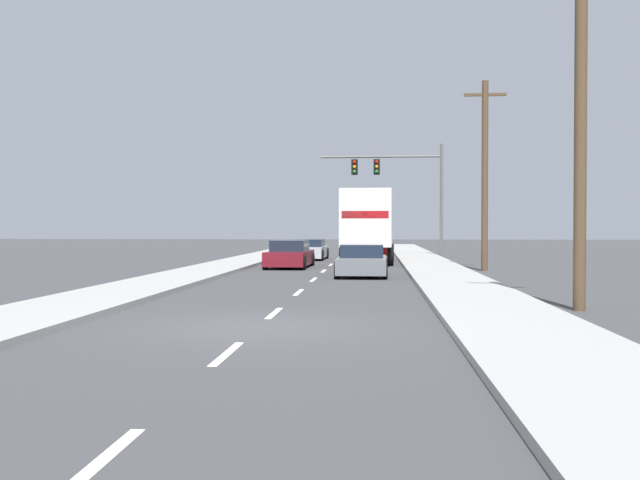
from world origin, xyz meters
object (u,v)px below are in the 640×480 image
object	(u,v)px
car_maroon	(290,255)
utility_pole_mid	(485,173)
car_gray	(362,261)
utility_pole_near	(581,88)
box_truck	(368,223)
traffic_signal_mast	(392,176)
car_silver	(310,250)

from	to	relation	value
car_maroon	utility_pole_mid	size ratio (longest dim) A/B	0.56
car_gray	utility_pole_near	distance (m)	13.02
box_truck	traffic_signal_mast	world-z (taller)	traffic_signal_mast
car_silver	car_maroon	size ratio (longest dim) A/B	0.88
car_silver	car_maroon	world-z (taller)	car_maroon
car_silver	car_gray	world-z (taller)	car_gray
car_silver	car_gray	bearing A→B (deg)	-76.33
car_silver	box_truck	distance (m)	5.57
car_gray	traffic_signal_mast	distance (m)	18.04
car_gray	utility_pole_mid	size ratio (longest dim) A/B	0.54
car_gray	utility_pole_near	size ratio (longest dim) A/B	0.45
utility_pole_near	utility_pole_mid	size ratio (longest dim) A/B	1.20
car_maroon	car_gray	size ratio (longest dim) A/B	1.05
car_silver	box_truck	bearing A→B (deg)	-50.41
box_truck	utility_pole_mid	distance (m)	7.99
utility_pole_near	car_gray	bearing A→B (deg)	114.86
car_silver	traffic_signal_mast	distance (m)	7.74
traffic_signal_mast	utility_pole_near	xyz separation A→B (m)	(3.59, -28.48, -0.08)
car_maroon	traffic_signal_mast	bearing A→B (deg)	67.23
car_gray	traffic_signal_mast	xyz separation A→B (m)	(1.55, 17.38, 4.57)
traffic_signal_mast	utility_pole_mid	world-z (taller)	utility_pole_mid
box_truck	traffic_signal_mast	size ratio (longest dim) A/B	1.02
car_maroon	car_gray	bearing A→B (deg)	-56.91
traffic_signal_mast	utility_pole_mid	distance (m)	14.36
utility_pole_near	traffic_signal_mast	bearing A→B (deg)	97.18
box_truck	utility_pole_mid	bearing A→B (deg)	-48.57
car_gray	car_silver	bearing A→B (deg)	103.67
utility_pole_mid	utility_pole_near	bearing A→B (deg)	-90.38
car_maroon	car_gray	distance (m)	6.40
box_truck	traffic_signal_mast	bearing A→B (deg)	80.08
box_truck	car_silver	bearing A→B (deg)	129.59
box_truck	utility_pole_near	bearing A→B (deg)	-76.23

